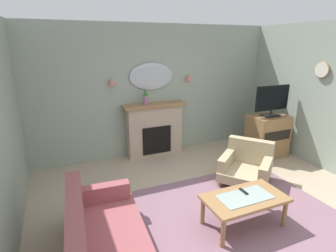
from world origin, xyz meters
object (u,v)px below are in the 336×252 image
tv_remote (243,192)px  tv_cabinet (267,136)px  fireplace (155,130)px  armchair_beside_couch (247,165)px  mantel_vase_left (145,96)px  wall_sconce_right (189,77)px  wall_clock (322,70)px  wall_mirror (151,76)px  floral_couch (101,237)px  tv_flatscreen (272,100)px  wall_sconce_left (112,81)px  coffee_table (244,201)px

tv_remote → tv_cabinet: (1.94, 1.65, -0.00)m
fireplace → armchair_beside_couch: fireplace is taller
mantel_vase_left → wall_sconce_right: 1.11m
mantel_vase_left → wall_clock: size_ratio=1.11×
wall_mirror → tv_cabinet: 2.81m
wall_sconce_right → tv_remote: 3.05m
wall_sconce_right → floral_couch: wall_sconce_right is taller
armchair_beside_couch → fireplace: bearing=121.8°
floral_couch → mantel_vase_left: bearing=61.1°
mantel_vase_left → tv_flatscreen: 2.64m
wall_mirror → wall_sconce_left: bearing=-176.6°
wall_mirror → wall_sconce_right: (0.85, -0.05, -0.05)m
mantel_vase_left → wall_sconce_left: bearing=169.5°
wall_mirror → mantel_vase_left: bearing=-139.6°
wall_sconce_left → tv_cabinet: size_ratio=0.16×
wall_sconce_left → floral_couch: 3.12m
fireplace → wall_sconce_right: 1.38m
mantel_vase_left → floral_couch: size_ratio=0.19×
wall_sconce_right → floral_couch: 3.91m
wall_clock → wall_sconce_right: bearing=137.4°
tv_cabinet → coffee_table: bearing=-138.8°
coffee_table → tv_flatscreen: 2.78m
tv_flatscreen → floral_couch: bearing=-157.6°
floral_couch → armchair_beside_couch: size_ratio=1.55×
mantel_vase_left → wall_mirror: (0.20, 0.17, 0.38)m
wall_mirror → floral_couch: size_ratio=0.54×
fireplace → tv_flatscreen: tv_flatscreen is taller
wall_sconce_left → tv_flatscreen: wall_sconce_left is taller
floral_couch → wall_sconce_left: bearing=73.9°
tv_remote → armchair_beside_couch: armchair_beside_couch is taller
fireplace → tv_remote: (0.29, -2.65, -0.12)m
fireplace → wall_sconce_right: bearing=6.2°
fireplace → tv_remote: size_ratio=8.50×
fireplace → coffee_table: size_ratio=1.24×
mantel_vase_left → wall_clock: 3.41m
fireplace → tv_flatscreen: size_ratio=1.62×
fireplace → tv_remote: fireplace is taller
tv_remote → armchair_beside_couch: bearing=48.5°
tv_remote → tv_flatscreen: (1.94, 1.63, 0.79)m
tv_remote → wall_mirror: bearing=96.0°
mantel_vase_left → armchair_beside_couch: (1.29, -1.73, -1.03)m
wall_clock → tv_flatscreen: wall_clock is taller
wall_sconce_left → tv_flatscreen: bearing=-19.9°
fireplace → wall_clock: wall_clock is taller
tv_flatscreen → tv_cabinet: bearing=90.0°
mantel_vase_left → wall_mirror: size_ratio=0.36×
wall_mirror → coffee_table: (0.24, -2.90, -1.33)m
mantel_vase_left → tv_cabinet: size_ratio=0.38×
floral_couch → tv_cabinet: size_ratio=1.96×
wall_mirror → wall_sconce_right: 0.85m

